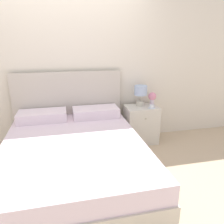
% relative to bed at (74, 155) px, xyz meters
% --- Properties ---
extents(ground_plane, '(12.00, 12.00, 0.00)m').
position_rel_bed_xyz_m(ground_plane, '(0.00, 0.97, -0.29)').
color(ground_plane, '#CCB28E').
extents(wall_back, '(8.00, 0.06, 2.60)m').
position_rel_bed_xyz_m(wall_back, '(0.00, 1.04, 1.01)').
color(wall_back, silver).
rests_on(wall_back, ground_plane).
extents(bed, '(1.67, 2.10, 1.19)m').
position_rel_bed_xyz_m(bed, '(0.00, 0.00, 0.00)').
color(bed, beige).
rests_on(bed, ground_plane).
extents(nightstand, '(0.52, 0.41, 0.62)m').
position_rel_bed_xyz_m(nightstand, '(1.15, 0.75, 0.02)').
color(nightstand, silver).
rests_on(nightstand, ground_plane).
extents(table_lamp, '(0.21, 0.21, 0.33)m').
position_rel_bed_xyz_m(table_lamp, '(1.15, 0.81, 0.55)').
color(table_lamp, beige).
rests_on(table_lamp, nightstand).
extents(flower_vase, '(0.13, 0.13, 0.22)m').
position_rel_bed_xyz_m(flower_vase, '(1.35, 0.80, 0.46)').
color(flower_vase, silver).
rests_on(flower_vase, nightstand).
extents(teacup, '(0.12, 0.12, 0.05)m').
position_rel_bed_xyz_m(teacup, '(1.28, 0.64, 0.35)').
color(teacup, white).
rests_on(teacup, nightstand).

